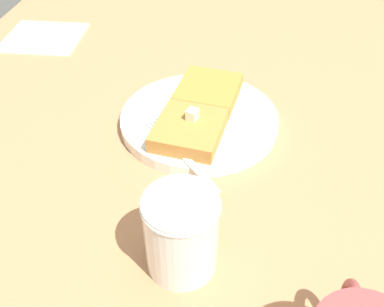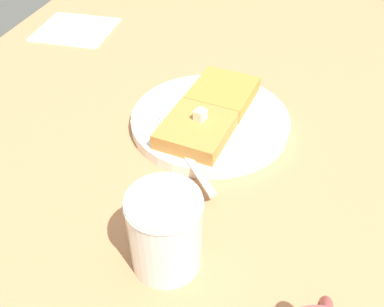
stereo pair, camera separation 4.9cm
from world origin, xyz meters
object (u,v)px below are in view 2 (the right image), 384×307
Objects in this scene: plate at (210,120)px; syrup_jar at (165,233)px; napkin at (76,29)px; fork at (182,148)px.

syrup_jar reaches higher than plate.
plate reaches higher than napkin.
napkin is at bearing 36.81° from syrup_jar.
napkin is at bearing 45.70° from fork.
fork is 0.94× the size of napkin.
syrup_jar is at bearing -168.64° from fork.
plate is 1.68× the size of fork.
plate is 1.58× the size of napkin.
plate is at bearing 3.25° from syrup_jar.
plate is 2.47× the size of syrup_jar.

